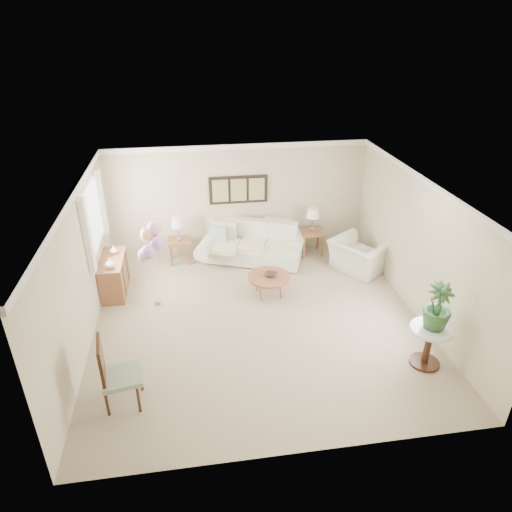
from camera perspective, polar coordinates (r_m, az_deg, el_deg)
The scene contains 18 objects.
ground_plane at distance 8.66m, azimuth 0.31°, elevation -8.02°, with size 6.00×6.00×0.00m, color tan.
room_shell at distance 7.89m, azimuth -0.55°, elevation 1.95°, with size 6.04×6.04×2.60m.
wall_art_triptych at distance 10.57m, azimuth -2.20°, elevation 8.28°, with size 1.35×0.06×0.65m.
sofa at distance 10.59m, azimuth -0.44°, elevation 1.32°, with size 2.75×1.66×0.90m.
end_table_left at distance 10.58m, azimuth -9.53°, elevation 1.58°, with size 0.52×0.47×0.56m.
end_table_right at distance 10.88m, azimuth 6.96°, elevation 2.79°, with size 0.56×0.51×0.62m.
lamp_left at distance 10.37m, azimuth -9.75°, elevation 4.11°, with size 0.31×0.31×0.55m.
lamp_right at distance 10.68m, azimuth 7.11°, elevation 5.27°, with size 0.30×0.30×0.54m.
coffee_table at distance 9.20m, azimuth 1.62°, elevation -2.71°, with size 0.86×0.86×0.44m.
decor_bowl at distance 9.18m, azimuth 1.87°, elevation -2.33°, with size 0.24×0.24×0.06m, color #322821.
armchair at distance 10.37m, azimuth 12.65°, elevation 0.03°, with size 1.10×0.96×0.72m, color silver.
side_table at distance 7.87m, azimuth 20.89°, elevation -9.44°, with size 0.66×0.66×0.72m.
potted_plant at distance 7.58m, azimuth 21.77°, elevation -5.87°, with size 0.44×0.44×0.79m, color #1E4623.
accent_chair at distance 6.97m, azimuth -17.19°, elevation -13.71°, with size 0.62×0.62×1.12m.
credenza at distance 9.80m, azimuth -17.29°, elevation -2.27°, with size 0.46×1.20×0.74m.
vase_white at distance 9.25m, azimuth -17.83°, elevation -0.89°, with size 0.19×0.19×0.20m, color white.
vase_sage at distance 9.80m, azimuth -17.37°, elevation 0.75°, with size 0.16×0.16×0.17m, color beige.
balloon_cluster at distance 8.64m, azimuth -13.07°, elevation 1.59°, with size 0.49×0.46×1.77m.
Camera 1 is at (-1.11, -6.95, 5.04)m, focal length 32.00 mm.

